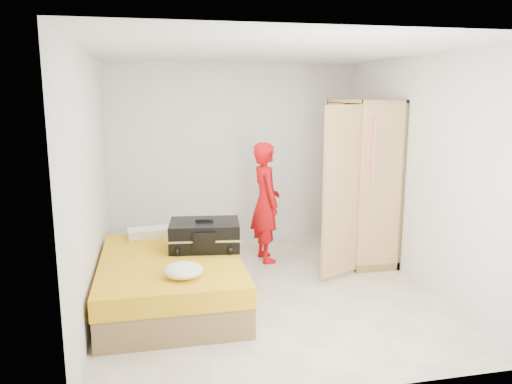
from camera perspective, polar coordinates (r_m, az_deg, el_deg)
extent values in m
plane|color=beige|center=(5.69, 1.15, -11.23)|extent=(4.00, 4.00, 0.00)
plane|color=white|center=(5.29, 1.26, 15.83)|extent=(4.00, 4.00, 0.00)
cube|color=white|center=(7.28, -2.42, 4.28)|extent=(3.60, 0.02, 2.60)
cube|color=white|center=(3.46, 8.84, -3.49)|extent=(3.60, 0.02, 2.60)
cube|color=white|center=(5.23, -18.36, 1.02)|extent=(0.02, 4.00, 2.60)
cube|color=white|center=(6.01, 18.17, 2.28)|extent=(0.02, 4.00, 2.60)
cube|color=brown|center=(5.43, -9.68, -10.85)|extent=(1.40, 2.00, 0.30)
cube|color=gold|center=(5.34, -9.76, -8.36)|extent=(1.42, 2.02, 0.20)
cube|color=tan|center=(6.82, 14.05, 1.36)|extent=(0.04, 1.20, 2.10)
cube|color=tan|center=(6.19, 14.15, 0.39)|extent=(0.58, 0.04, 2.10)
cube|color=tan|center=(7.23, 10.12, 2.06)|extent=(0.58, 0.04, 2.10)
cube|color=tan|center=(6.61, 12.34, 10.12)|extent=(0.58, 1.20, 0.04)
cube|color=#AE8A4A|center=(6.94, 11.65, -6.87)|extent=(0.58, 1.20, 0.10)
cube|color=tan|center=(6.87, 8.91, 1.64)|extent=(0.04, 0.59, 2.00)
cube|color=tan|center=(5.86, 9.75, -0.01)|extent=(0.55, 0.30, 2.00)
cylinder|color=#B2B2B7|center=(6.61, 12.28, 8.74)|extent=(0.02, 1.10, 0.02)
imported|color=red|center=(6.50, 1.11, -1.17)|extent=(0.42, 0.60, 1.57)
cube|color=black|center=(5.52, -5.90, -4.89)|extent=(0.81, 0.62, 0.30)
cube|color=black|center=(5.47, -5.93, -3.22)|extent=(0.20, 0.08, 0.03)
ellipsoid|color=white|center=(4.70, -8.28, -8.85)|extent=(0.36, 0.36, 0.14)
cube|color=white|center=(6.10, -12.01, -4.51)|extent=(0.55, 0.33, 0.09)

